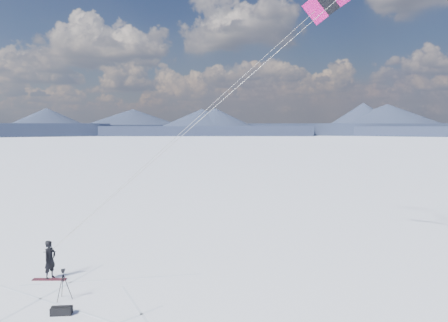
% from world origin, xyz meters
% --- Properties ---
extents(ground, '(1800.00, 1800.00, 0.00)m').
position_xyz_m(ground, '(0.00, 0.00, 0.00)').
color(ground, white).
extents(horizon_hills, '(704.00, 705.94, 9.82)m').
position_xyz_m(horizon_hills, '(-0.00, 0.00, 4.24)').
color(horizon_hills, '#1E283A').
rests_on(horizon_hills, ground).
extents(snow_tracks, '(17.62, 14.39, 0.01)m').
position_xyz_m(snow_tracks, '(-0.41, -0.64, 0.00)').
color(snow_tracks, silver).
rests_on(snow_tracks, ground).
extents(snowkiter, '(0.56, 0.73, 1.80)m').
position_xyz_m(snowkiter, '(-1.17, 3.69, 0.00)').
color(snowkiter, black).
rests_on(snowkiter, ground).
extents(snowboard, '(1.57, 0.53, 0.04)m').
position_xyz_m(snowboard, '(-1.11, 3.49, 0.02)').
color(snowboard, maroon).
rests_on(snowboard, ground).
extents(tripod, '(0.62, 0.64, 1.29)m').
position_xyz_m(tripod, '(0.74, 1.45, 0.83)').
color(tripod, black).
rests_on(tripod, ground).
extents(gear_bag_a, '(0.84, 0.54, 0.34)m').
position_xyz_m(gear_bag_a, '(1.39, 0.10, 0.15)').
color(gear_bag_a, black).
rests_on(gear_bag_a, ground).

